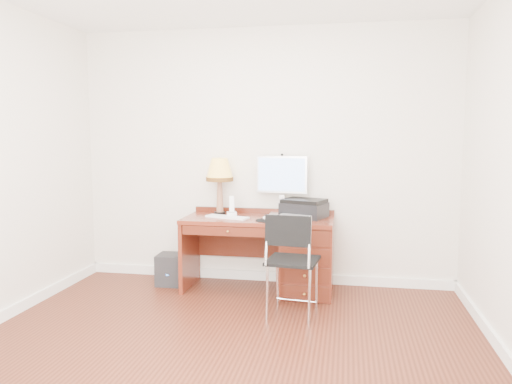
% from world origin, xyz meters
% --- Properties ---
extents(ground, '(4.00, 4.00, 0.00)m').
position_xyz_m(ground, '(0.00, 0.00, 0.00)').
color(ground, '#3C170D').
rests_on(ground, ground).
extents(room_shell, '(4.00, 4.00, 4.00)m').
position_xyz_m(room_shell, '(0.00, 0.63, 0.05)').
color(room_shell, silver).
rests_on(room_shell, ground).
extents(desk, '(1.50, 0.67, 0.75)m').
position_xyz_m(desk, '(0.32, 1.40, 0.41)').
color(desk, maroon).
rests_on(desk, ground).
extents(monitor, '(0.54, 0.19, 0.61)m').
position_xyz_m(monitor, '(0.20, 1.63, 1.14)').
color(monitor, silver).
rests_on(monitor, desk).
extents(keyboard, '(0.47, 0.27, 0.02)m').
position_xyz_m(keyboard, '(-0.31, 1.33, 0.76)').
color(keyboard, white).
rests_on(keyboard, desk).
extents(mouse_pad, '(0.24, 0.24, 0.05)m').
position_xyz_m(mouse_pad, '(0.12, 1.23, 0.76)').
color(mouse_pad, black).
rests_on(mouse_pad, desk).
extents(printer, '(0.50, 0.45, 0.19)m').
position_xyz_m(printer, '(0.45, 1.51, 0.84)').
color(printer, black).
rests_on(printer, desk).
extents(leg_lamp, '(0.29, 0.29, 0.59)m').
position_xyz_m(leg_lamp, '(-0.44, 1.57, 1.18)').
color(leg_lamp, black).
rests_on(leg_lamp, desk).
extents(phone, '(0.12, 0.12, 0.21)m').
position_xyz_m(phone, '(-0.29, 1.44, 0.81)').
color(phone, white).
rests_on(phone, desk).
extents(pen_cup, '(0.09, 0.09, 0.11)m').
position_xyz_m(pen_cup, '(0.37, 1.50, 0.80)').
color(pen_cup, black).
rests_on(pen_cup, desk).
extents(chair, '(0.47, 0.47, 0.92)m').
position_xyz_m(chair, '(0.42, 0.70, 0.56)').
color(chair, black).
rests_on(chair, ground).
extents(equipment_box, '(0.29, 0.29, 0.33)m').
position_xyz_m(equipment_box, '(-0.94, 1.42, 0.16)').
color(equipment_box, black).
rests_on(equipment_box, ground).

